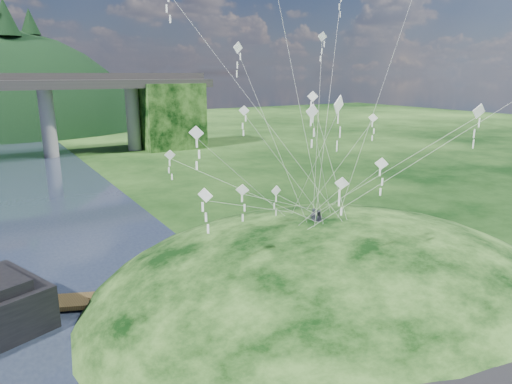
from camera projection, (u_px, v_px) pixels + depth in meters
ground at (251, 340)px, 26.37m from camera, size 320.00×320.00×0.00m
grass_hill at (333, 312)px, 32.43m from camera, size 36.00×32.00×13.00m
footpath at (491, 355)px, 21.54m from camera, size 22.29×5.84×0.83m
wooden_dock at (132, 297)px, 30.60m from camera, size 12.14×6.49×0.88m
kite_flyers at (317, 210)px, 31.93m from camera, size 0.87×1.15×1.55m
kite_swarm at (303, 101)px, 26.50m from camera, size 18.31×15.24×20.00m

